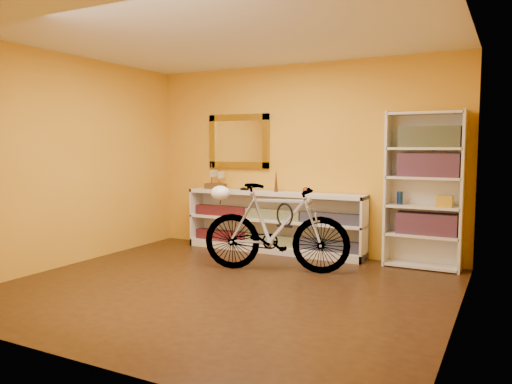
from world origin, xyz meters
The scene contains 24 objects.
floor centered at (0.00, 0.00, -0.01)m, with size 4.50×4.00×0.01m, color black.
ceiling centered at (0.00, 0.00, 2.60)m, with size 4.50×4.00×0.01m, color silver.
back_wall centered at (0.00, 2.00, 1.30)m, with size 4.50×0.01×2.60m, color gold.
left_wall centered at (-2.25, 0.00, 1.30)m, with size 0.01×4.00×2.60m, color gold.
right_wall centered at (2.25, 0.00, 1.30)m, with size 0.01×4.00×2.60m, color gold.
gilt_mirror centered at (-0.95, 1.97, 1.55)m, with size 0.98×0.06×0.78m, color olive.
wall_socket centered at (0.90, 1.99, 0.25)m, with size 0.09×0.01×0.09m, color silver.
console_unit centered at (-0.31, 1.81, 0.42)m, with size 2.60×0.35×0.85m, color silver, non-canonical shape.
cd_row_lower centered at (-0.31, 1.79, 0.17)m, with size 2.50×0.13×0.14m, color black.
cd_row_upper centered at (-0.31, 1.79, 0.54)m, with size 2.50×0.13×0.14m, color navy.
model_ship centered at (-1.26, 1.81, 1.04)m, with size 0.32×0.12×0.38m, color #412A12, non-canonical shape.
toy_car centered at (-0.77, 1.81, 0.85)m, with size 0.00×0.00×0.00m, color black.
bronze_ornament centered at (-0.27, 1.81, 1.01)m, with size 0.05×0.05×0.32m, color #56311D.
decorative_orb centered at (0.17, 1.81, 0.89)m, with size 0.08×0.08×0.08m, color #56311D.
bookcase centered at (1.68, 1.84, 0.95)m, with size 0.90×0.30×1.90m, color silver, non-canonical shape.
book_row_a centered at (1.73, 1.84, 0.55)m, with size 0.70×0.22×0.26m, color maroon.
book_row_b centered at (1.73, 1.84, 1.25)m, with size 0.70×0.22×0.28m, color maroon.
book_row_c centered at (1.73, 1.84, 1.59)m, with size 0.70×0.22×0.25m, color #16434F.
travel_mug centered at (1.41, 1.82, 0.84)m, with size 0.07×0.07×0.16m, color #153796.
red_tin centered at (1.48, 1.87, 1.56)m, with size 0.15×0.15×0.19m, color maroon.
yellow_bag centered at (1.93, 1.80, 0.83)m, with size 0.18×0.12×0.14m, color gold.
bicycle centered at (0.18, 0.86, 0.52)m, with size 1.77×0.46×1.04m, color silver.
helmet centered at (-0.47, 0.68, 0.92)m, with size 0.24×0.22×0.18m, color white.
u_lock centered at (0.28, 0.88, 0.68)m, with size 0.21×0.21×0.02m, color black.
Camera 1 is at (2.63, -4.33, 1.48)m, focal length 34.61 mm.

